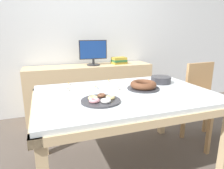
{
  "coord_description": "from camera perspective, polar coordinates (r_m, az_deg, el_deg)",
  "views": [
    {
      "loc": [
        -0.68,
        -1.58,
        1.28
      ],
      "look_at": [
        -0.1,
        0.09,
        0.82
      ],
      "focal_mm": 32.0,
      "sensor_mm": 36.0,
      "label": 1
    }
  ],
  "objects": [
    {
      "name": "tealight_near_front",
      "position": [
        1.88,
        1.73,
        -1.2
      ],
      "size": [
        0.04,
        0.04,
        0.04
      ],
      "color": "silver",
      "rests_on": "dining_table"
    },
    {
      "name": "tealight_left_edge",
      "position": [
        1.92,
        -4.66,
        -0.85
      ],
      "size": [
        0.04,
        0.04,
        0.04
      ],
      "color": "silver",
      "rests_on": "dining_table"
    },
    {
      "name": "pastry_platter",
      "position": [
        1.55,
        -3.25,
        -4.44
      ],
      "size": [
        0.31,
        0.31,
        0.04
      ],
      "color": "#333338",
      "rests_on": "dining_table"
    },
    {
      "name": "cake_chocolate_round",
      "position": [
        1.92,
        8.94,
        -0.26
      ],
      "size": [
        0.3,
        0.3,
        0.07
      ],
      "color": "#333338",
      "rests_on": "dining_table"
    },
    {
      "name": "tealight_near_cakes",
      "position": [
        2.16,
        -1.01,
        0.92
      ],
      "size": [
        0.04,
        0.04,
        0.04
      ],
      "color": "silver",
      "rests_on": "dining_table"
    },
    {
      "name": "dining_table",
      "position": [
        1.82,
        3.77,
        -4.85
      ],
      "size": [
        1.59,
        1.08,
        0.76
      ],
      "color": "silver",
      "rests_on": "ground"
    },
    {
      "name": "tealight_centre",
      "position": [
        2.08,
        -12.29,
        0.03
      ],
      "size": [
        0.04,
        0.04,
        0.04
      ],
      "color": "silver",
      "rests_on": "dining_table"
    },
    {
      "name": "book_stack",
      "position": [
        3.21,
        2.03,
        6.85
      ],
      "size": [
        0.25,
        0.19,
        0.11
      ],
      "color": "#B29933",
      "rests_on": "sideboard"
    },
    {
      "name": "plate_stack",
      "position": [
        2.19,
        13.8,
        1.32
      ],
      "size": [
        0.21,
        0.21,
        0.07
      ],
      "color": "#333338",
      "rests_on": "dining_table"
    },
    {
      "name": "tealight_right_edge",
      "position": [
        1.89,
        -12.48,
        -1.42
      ],
      "size": [
        0.04,
        0.04,
        0.04
      ],
      "color": "silver",
      "rests_on": "dining_table"
    },
    {
      "name": "computer_monitor",
      "position": [
        3.07,
        -5.39,
        9.02
      ],
      "size": [
        0.42,
        0.2,
        0.38
      ],
      "color": "#262628",
      "rests_on": "sideboard"
    },
    {
      "name": "wall_back",
      "position": [
        3.33,
        -7.81,
        14.68
      ],
      "size": [
        8.0,
        0.1,
        2.6
      ],
      "primitive_type": "cube",
      "color": "silver",
      "rests_on": "ground"
    },
    {
      "name": "ground_plane",
      "position": [
        2.15,
        3.45,
        -22.2
      ],
      "size": [
        12.0,
        12.0,
        0.0
      ],
      "primitive_type": "plane",
      "color": "#564C44"
    },
    {
      "name": "sideboard",
      "position": [
        3.16,
        -6.15,
        -1.74
      ],
      "size": [
        1.92,
        0.44,
        0.8
      ],
      "color": "#D1B284",
      "rests_on": "ground"
    },
    {
      "name": "chair",
      "position": [
        2.62,
        25.03,
        -3.71
      ],
      "size": [
        0.45,
        0.45,
        0.94
      ],
      "color": "tan",
      "rests_on": "ground"
    }
  ]
}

